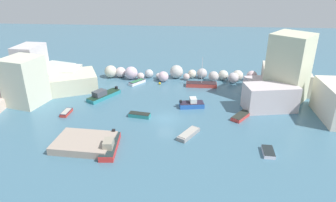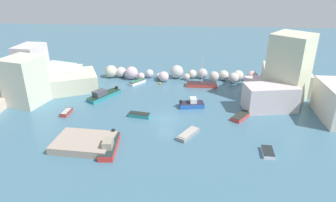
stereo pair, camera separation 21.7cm
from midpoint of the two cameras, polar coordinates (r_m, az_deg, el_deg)
The scene contains 17 objects.
cove_water at distance 46.94m, azimuth -0.57°, elevation -3.32°, with size 160.00×160.00×0.00m, color #436E85.
cliff_headland_left at distance 60.38m, azimuth -22.75°, elevation 3.85°, with size 20.15×21.39×8.47m.
cliff_headland_right at distance 56.61m, azimuth 22.36°, elevation 3.33°, with size 16.88×21.66×11.67m.
rock_breakwater at distance 63.05m, azimuth 1.77°, elevation 5.08°, with size 32.76×4.76×2.74m.
stone_dock at distance 41.38m, azimuth -15.62°, elevation -7.57°, with size 7.49×5.49×0.97m, color tan.
channel_buoy at distance 60.49m, azimuth -1.68°, elevation 3.35°, with size 0.46×0.46×0.46m, color gold.
moored_boat_0 at distance 50.67m, azimuth 4.37°, elevation -0.55°, with size 4.27×2.51×1.65m.
moored_boat_1 at distance 55.23m, azimuth -12.26°, elevation 1.10°, with size 5.05×6.62×1.63m.
moored_boat_2 at distance 58.60m, azimuth 16.71°, elevation 1.63°, with size 1.73×3.04×0.51m.
moored_boat_3 at distance 39.86m, azimuth -11.04°, elevation -8.24°, with size 2.25×6.20×1.77m.
moored_boat_4 at distance 40.50m, azimuth 18.19°, elevation -9.07°, with size 1.50×2.68×0.50m.
moored_boat_5 at distance 59.75m, azimuth 6.19°, elevation 3.13°, with size 5.92×1.85×5.91m.
moored_boat_6 at distance 47.49m, azimuth -5.52°, elevation -2.66°, with size 3.48×1.69×0.66m.
moored_boat_7 at distance 48.37m, azimuth 13.46°, elevation -2.77°, with size 3.49×4.02×0.60m.
moored_boat_8 at distance 61.16m, azimuth -5.93°, elevation 3.56°, with size 3.12×3.61×0.63m.
moored_boat_9 at distance 42.33m, azimuth 3.72°, elevation -6.19°, with size 3.26×4.20×0.60m.
moored_boat_10 at distance 50.94m, azimuth -18.70°, elevation -2.05°, with size 1.19×2.77×0.51m.
Camera 1 is at (3.68, -41.55, 21.51)m, focal length 32.41 mm.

